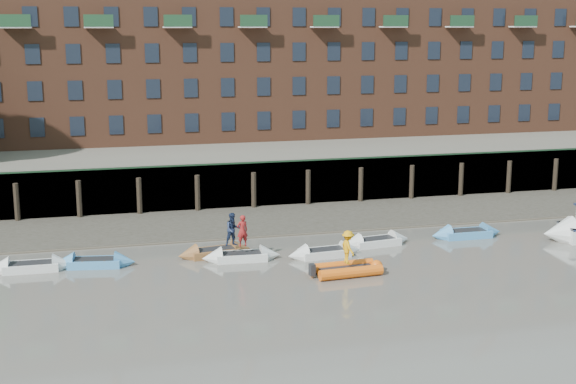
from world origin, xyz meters
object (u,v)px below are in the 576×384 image
object	(u,v)px
rowboat_5	(376,242)
person_rower_a	(242,231)
rowboat_3	(241,256)
person_rower_b	(233,229)
person_rib_crew	(348,247)
rowboat_1	(95,263)
rowboat_0	(31,267)
rowboat_6	(466,234)
rowboat_2	(215,252)
rowboat_4	(325,253)
rib_tender	(349,269)

from	to	relation	value
rowboat_5	person_rower_a	bearing A→B (deg)	-179.92
rowboat_3	rowboat_5	size ratio (longest dim) A/B	0.98
person_rower_b	person_rib_crew	bearing A→B (deg)	-47.27
rowboat_1	person_rib_crew	xyz separation A→B (m)	(12.86, -4.70, 1.27)
person_rower_a	rowboat_1	bearing A→B (deg)	-18.47
rowboat_0	rowboat_5	distance (m)	19.56
rowboat_6	person_rower_b	world-z (taller)	person_rower_b
rowboat_3	rowboat_2	bearing A→B (deg)	140.28
rowboat_3	person_rower_b	bearing A→B (deg)	167.58
rowboat_4	person_rib_crew	world-z (taller)	person_rib_crew
rowboat_3	rowboat_5	world-z (taller)	rowboat_5
rowboat_6	rib_tender	bearing A→B (deg)	-150.28
rowboat_0	rowboat_3	bearing A→B (deg)	-3.52
rowboat_0	rib_tender	size ratio (longest dim) A/B	1.16
rowboat_1	rowboat_4	distance (m)	12.70
person_rower_a	person_rib_crew	bearing A→B (deg)	129.90
rowboat_3	rowboat_1	bearing A→B (deg)	177.45
rib_tender	person_rib_crew	distance (m)	1.22
rowboat_2	person_rib_crew	bearing A→B (deg)	-48.12
rowboat_1	rowboat_3	xyz separation A→B (m)	(7.93, -0.80, 0.00)
rowboat_3	rowboat_0	bearing A→B (deg)	178.84
rib_tender	rowboat_5	bearing A→B (deg)	51.51
rowboat_3	rowboat_4	world-z (taller)	same
rowboat_6	person_rib_crew	bearing A→B (deg)	-150.24
person_rower_a	person_rower_b	size ratio (longest dim) A/B	0.95
rowboat_0	person_rib_crew	xyz separation A→B (m)	(16.15, -4.75, 1.27)
rowboat_1	rowboat_6	world-z (taller)	rowboat_6
rowboat_1	rowboat_5	bearing A→B (deg)	10.02
rowboat_1	rib_tender	xyz separation A→B (m)	(12.97, -4.62, 0.06)
rib_tender	rowboat_4	bearing A→B (deg)	91.08
rowboat_4	rib_tender	world-z (taller)	rowboat_4
rowboat_1	rowboat_4	bearing A→B (deg)	3.55
rowboat_4	person_rower_b	xyz separation A→B (m)	(-5.13, 0.55, 1.56)
rowboat_2	person_rower_a	size ratio (longest dim) A/B	2.52
rowboat_1	rowboat_2	size ratio (longest dim) A/B	1.01
rowboat_3	rowboat_5	distance (m)	8.41
rowboat_0	rowboat_6	bearing A→B (deg)	2.16
rib_tender	person_rower_a	size ratio (longest dim) A/B	2.18
rowboat_3	rib_tender	size ratio (longest dim) A/B	1.15
rowboat_6	person_rib_crew	world-z (taller)	person_rib_crew
rowboat_0	person_rower_b	distance (m)	10.94
rowboat_6	rowboat_2	bearing A→B (deg)	-178.84
rowboat_3	rib_tender	xyz separation A→B (m)	(5.04, -3.83, 0.06)
person_rower_a	rowboat_5	bearing A→B (deg)	175.90
rowboat_0	rowboat_6	xyz separation A→B (m)	(25.60, 0.59, 0.01)
rowboat_0	person_rower_a	distance (m)	11.43
rowboat_4	rowboat_2	bearing A→B (deg)	159.91
rowboat_1	rowboat_5	size ratio (longest dim) A/B	1.00
rowboat_5	person_rower_b	bearing A→B (deg)	178.25
rowboat_1	rowboat_3	world-z (taller)	rowboat_3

